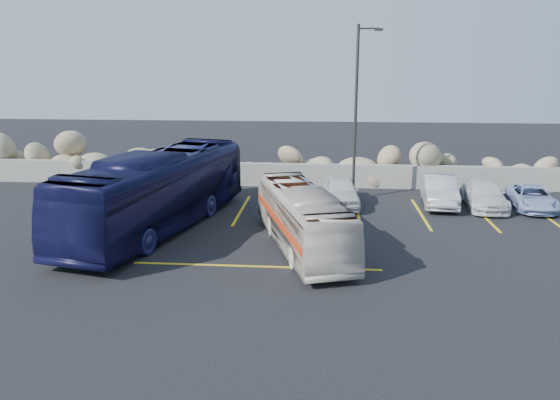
# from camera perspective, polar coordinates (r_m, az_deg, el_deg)

# --- Properties ---
(ground) EXTENTS (90.00, 90.00, 0.00)m
(ground) POSITION_cam_1_polar(r_m,az_deg,el_deg) (17.27, 0.70, -7.30)
(ground) COLOR black
(ground) RESTS_ON ground
(seawall) EXTENTS (60.00, 0.40, 1.20)m
(seawall) POSITION_cam_1_polar(r_m,az_deg,el_deg) (28.64, 2.41, 2.61)
(seawall) COLOR gray
(seawall) RESTS_ON ground
(riprap_pile) EXTENTS (54.00, 2.80, 2.60)m
(riprap_pile) POSITION_cam_1_polar(r_m,az_deg,el_deg) (29.69, 2.53, 4.39)
(riprap_pile) COLOR #9A8565
(riprap_pile) RESTS_ON ground
(parking_lines) EXTENTS (18.16, 9.36, 0.01)m
(parking_lines) POSITION_cam_1_polar(r_m,az_deg,el_deg) (22.78, 13.46, -2.34)
(parking_lines) COLOR gold
(parking_lines) RESTS_ON ground
(lamppost) EXTENTS (1.14, 0.18, 8.00)m
(lamppost) POSITION_cam_1_polar(r_m,az_deg,el_deg) (25.66, 8.05, 9.48)
(lamppost) COLOR #33312D
(lamppost) RESTS_ON ground
(vintage_bus) EXTENTS (3.93, 7.82, 2.13)m
(vintage_bus) POSITION_cam_1_polar(r_m,az_deg,el_deg) (19.03, 2.33, -1.89)
(vintage_bus) COLOR silver
(vintage_bus) RESTS_ON ground
(tour_coach) EXTENTS (4.92, 11.18, 3.03)m
(tour_coach) POSITION_cam_1_polar(r_m,az_deg,el_deg) (21.59, -12.57, 0.95)
(tour_coach) COLOR #101138
(tour_coach) RESTS_ON ground
(car_a) EXTENTS (1.73, 3.91, 1.31)m
(car_a) POSITION_cam_1_polar(r_m,az_deg,el_deg) (24.90, 6.36, 0.91)
(car_a) COLOR silver
(car_a) RESTS_ON ground
(car_b) EXTENTS (1.76, 4.15, 1.33)m
(car_b) POSITION_cam_1_polar(r_m,az_deg,el_deg) (25.86, 16.31, 0.94)
(car_b) COLOR silver
(car_b) RESTS_ON ground
(car_c) EXTENTS (1.85, 4.08, 1.16)m
(car_c) POSITION_cam_1_polar(r_m,az_deg,el_deg) (26.09, 20.53, 0.52)
(car_c) COLOR silver
(car_c) RESTS_ON ground
(car_d) EXTENTS (2.05, 3.81, 1.02)m
(car_d) POSITION_cam_1_polar(r_m,az_deg,el_deg) (26.65, 24.83, 0.22)
(car_d) COLOR #99AED9
(car_d) RESTS_ON ground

